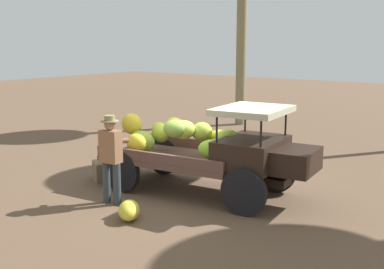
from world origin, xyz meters
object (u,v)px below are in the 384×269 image
object	(u,v)px
truck	(212,150)
loose_banana_bunch	(129,210)
wooden_crate	(104,171)
farmer	(111,154)

from	to	relation	value
truck	loose_banana_bunch	distance (m)	2.25
wooden_crate	farmer	bearing A→B (deg)	-38.14
truck	farmer	bearing A→B (deg)	-133.35
truck	wooden_crate	world-z (taller)	truck
truck	loose_banana_bunch	bearing A→B (deg)	-105.87
truck	wooden_crate	distance (m)	2.74
truck	farmer	distance (m)	2.05
farmer	wooden_crate	world-z (taller)	farmer
wooden_crate	truck	bearing A→B (deg)	12.73
loose_banana_bunch	farmer	bearing A→B (deg)	152.81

